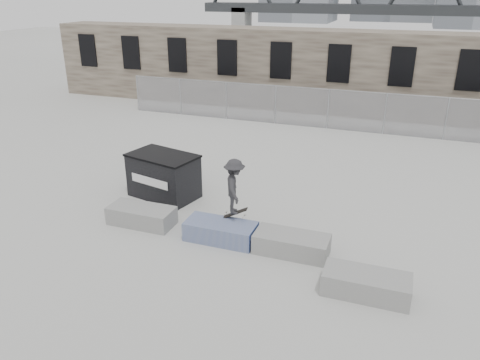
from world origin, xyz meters
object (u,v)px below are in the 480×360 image
planter_center_left (221,231)px  skateboarder (234,187)px  planter_offset (366,283)px  dumpster (164,175)px  planter_center_right (292,243)px  planter_far_left (142,215)px

planter_center_left → skateboarder: 1.32m
planter_center_left → planter_offset: size_ratio=1.00×
planter_offset → skateboarder: 4.40m
dumpster → planter_center_right: bearing=-9.7°
skateboarder → planter_center_left: bearing=125.4°
planter_far_left → planter_offset: size_ratio=1.00×
planter_offset → skateboarder: skateboarder is taller
planter_far_left → planter_center_left: size_ratio=1.00×
planter_center_left → planter_center_right: 2.06m
planter_center_right → dumpster: (-5.02, 2.13, 0.47)m
planter_center_left → planter_center_right: bearing=0.1°
planter_offset → planter_center_left: bearing=164.0°
planter_far_left → skateboarder: skateboarder is taller
planter_offset → dumpster: (-7.12, 3.33, 0.47)m
planter_offset → skateboarder: (-3.90, 1.62, 1.22)m
planter_center_left → skateboarder: bearing=59.4°
dumpster → skateboarder: bearing=-14.6°
planter_far_left → skateboarder: (2.89, 0.34, 1.22)m
planter_center_left → skateboarder: skateboarder is taller
planter_far_left → dumpster: (-0.33, 2.05, 0.47)m
planter_offset → dumpster: bearing=154.9°
planter_far_left → planter_center_left: same height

